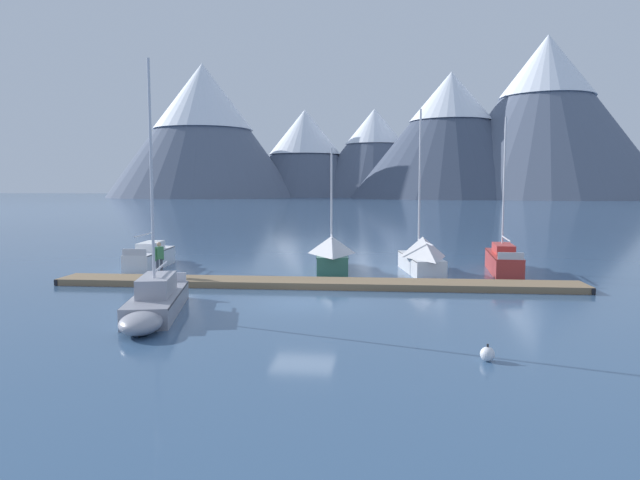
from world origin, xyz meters
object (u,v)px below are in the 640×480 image
(sailboat_nearest_berth, at_px, (153,256))
(mooring_buoy_channel_marker, at_px, (487,354))
(sailboat_mid_dock_starboard, at_px, (421,255))
(sailboat_far_berth, at_px, (502,260))
(sailboat_mid_dock_port, at_px, (331,254))
(person_on_dock, at_px, (159,257))
(sailboat_second_berth, at_px, (155,301))

(sailboat_nearest_berth, distance_m, mooring_buoy_channel_marker, 23.03)
(sailboat_mid_dock_starboard, relative_size, sailboat_far_berth, 1.05)
(sailboat_mid_dock_port, distance_m, sailboat_mid_dock_starboard, 4.88)
(mooring_buoy_channel_marker, bearing_deg, person_on_dock, 140.72)
(sailboat_mid_dock_starboard, distance_m, person_on_dock, 13.70)
(sailboat_nearest_berth, height_order, mooring_buoy_channel_marker, sailboat_nearest_berth)
(sailboat_second_berth, distance_m, sailboat_far_berth, 19.28)
(sailboat_second_berth, height_order, mooring_buoy_channel_marker, sailboat_second_berth)
(sailboat_far_berth, xyz_separation_m, person_on_dock, (-17.31, -5.57, 0.59))
(sailboat_second_berth, bearing_deg, person_on_dock, 110.86)
(person_on_dock, bearing_deg, sailboat_mid_dock_starboard, 20.59)
(sailboat_nearest_berth, xyz_separation_m, mooring_buoy_channel_marker, (16.16, -16.40, -0.43))
(sailboat_mid_dock_starboard, relative_size, mooring_buoy_channel_marker, 18.71)
(person_on_dock, height_order, mooring_buoy_channel_marker, person_on_dock)
(sailboat_far_berth, bearing_deg, mooring_buoy_channel_marker, -102.27)
(sailboat_nearest_berth, xyz_separation_m, person_on_dock, (2.49, -5.22, 0.63))
(sailboat_nearest_berth, height_order, sailboat_mid_dock_starboard, sailboat_mid_dock_starboard)
(sailboat_second_berth, xyz_separation_m, sailboat_mid_dock_starboard, (10.17, 11.77, 0.42))
(sailboat_second_berth, distance_m, mooring_buoy_channel_marker, 11.80)
(sailboat_mid_dock_port, xyz_separation_m, mooring_buoy_channel_marker, (5.72, -16.07, -0.74))
(sailboat_mid_dock_port, height_order, person_on_dock, sailboat_mid_dock_port)
(person_on_dock, bearing_deg, sailboat_far_berth, 17.83)
(sailboat_second_berth, xyz_separation_m, sailboat_far_berth, (14.65, 12.52, 0.12))
(sailboat_mid_dock_port, bearing_deg, sailboat_far_berth, 4.08)
(sailboat_nearest_berth, height_order, sailboat_far_berth, sailboat_far_berth)
(person_on_dock, distance_m, mooring_buoy_channel_marker, 17.69)
(sailboat_nearest_berth, distance_m, sailboat_second_berth, 13.22)
(sailboat_nearest_berth, relative_size, sailboat_far_berth, 0.82)
(sailboat_mid_dock_starboard, height_order, person_on_dock, sailboat_mid_dock_starboard)
(mooring_buoy_channel_marker, bearing_deg, sailboat_mid_dock_port, 109.59)
(sailboat_mid_dock_port, xyz_separation_m, sailboat_mid_dock_starboard, (4.88, -0.08, 0.03))
(sailboat_second_berth, bearing_deg, sailboat_far_berth, 40.51)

